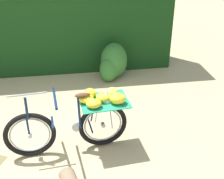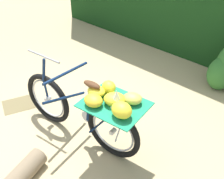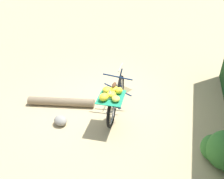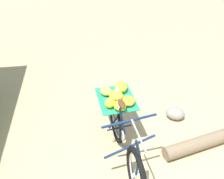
% 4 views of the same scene
% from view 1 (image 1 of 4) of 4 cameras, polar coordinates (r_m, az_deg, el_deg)
% --- Properties ---
extents(ground_plane, '(60.00, 60.00, 0.00)m').
position_cam_1_polar(ground_plane, '(4.61, -11.44, -11.57)').
color(ground_plane, tan).
extents(foliage_hedge, '(3.14, 5.23, 2.64)m').
position_cam_1_polar(foliage_hedge, '(6.82, -11.99, 14.44)').
color(foliage_hedge, '#143814').
rests_on(foliage_hedge, ground_plane).
extents(bicycle, '(1.17, 1.68, 1.03)m').
position_cam_1_polar(bicycle, '(4.29, -6.43, -5.68)').
color(bicycle, black).
rests_on(bicycle, ground_plane).
extents(shrub_cluster, '(0.82, 0.57, 0.79)m').
position_cam_1_polar(shrub_cluster, '(6.47, 0.32, 5.14)').
color(shrub_cluster, '#2D6628').
rests_on(shrub_cluster, ground_plane).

